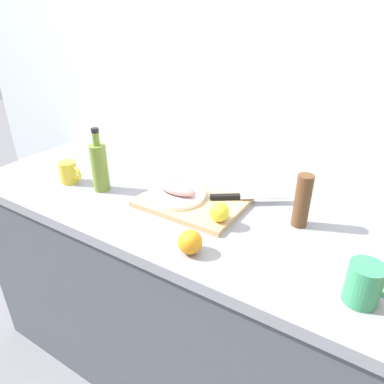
% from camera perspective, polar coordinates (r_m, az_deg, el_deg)
% --- Properties ---
extents(ground_plane, '(12.00, 12.00, 0.00)m').
position_cam_1_polar(ground_plane, '(1.88, 1.59, -27.92)').
color(ground_plane, slate).
extents(back_wall, '(3.20, 0.05, 2.50)m').
position_cam_1_polar(back_wall, '(1.38, 9.46, 14.85)').
color(back_wall, silver).
rests_on(back_wall, ground_plane).
extents(kitchen_counter, '(2.00, 0.60, 0.90)m').
position_cam_1_polar(kitchen_counter, '(1.53, 1.82, -18.36)').
color(kitchen_counter, '#4C5159').
rests_on(kitchen_counter, ground_plane).
extents(cutting_board, '(0.37, 0.28, 0.02)m').
position_cam_1_polar(cutting_board, '(1.31, 0.00, -1.55)').
color(cutting_board, tan).
rests_on(cutting_board, kitchen_counter).
extents(white_plate, '(0.22, 0.22, 0.01)m').
position_cam_1_polar(white_plate, '(1.32, -2.53, -0.44)').
color(white_plate, white).
rests_on(white_plate, cutting_board).
extents(fish_fillet, '(0.16, 0.07, 0.04)m').
position_cam_1_polar(fish_fillet, '(1.31, -2.55, 0.55)').
color(fish_fillet, tan).
rests_on(fish_fillet, white_plate).
extents(chef_knife, '(0.25, 0.19, 0.02)m').
position_cam_1_polar(chef_knife, '(1.31, 7.60, -0.74)').
color(chef_knife, silver).
rests_on(chef_knife, cutting_board).
extents(lemon_0, '(0.07, 0.07, 0.07)m').
position_cam_1_polar(lemon_0, '(1.17, 4.44, -3.21)').
color(lemon_0, yellow).
rests_on(lemon_0, cutting_board).
extents(olive_oil_bottle, '(0.06, 0.06, 0.25)m').
position_cam_1_polar(olive_oil_bottle, '(1.42, -14.61, 4.03)').
color(olive_oil_bottle, olive).
rests_on(olive_oil_bottle, kitchen_counter).
extents(coffee_mug_0, '(0.11, 0.07, 0.09)m').
position_cam_1_polar(coffee_mug_0, '(1.54, -19.16, 3.03)').
color(coffee_mug_0, yellow).
rests_on(coffee_mug_0, kitchen_counter).
extents(coffee_mug_1, '(0.13, 0.09, 0.11)m').
position_cam_1_polar(coffee_mug_1, '(0.98, 25.97, -13.11)').
color(coffee_mug_1, '#338C59').
rests_on(coffee_mug_1, kitchen_counter).
extents(orange_3, '(0.07, 0.07, 0.07)m').
position_cam_1_polar(orange_3, '(1.05, -0.31, -8.03)').
color(orange_3, orange).
rests_on(orange_3, kitchen_counter).
extents(pepper_mill, '(0.05, 0.05, 0.18)m').
position_cam_1_polar(pepper_mill, '(1.20, 17.28, -1.37)').
color(pepper_mill, brown).
rests_on(pepper_mill, kitchen_counter).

